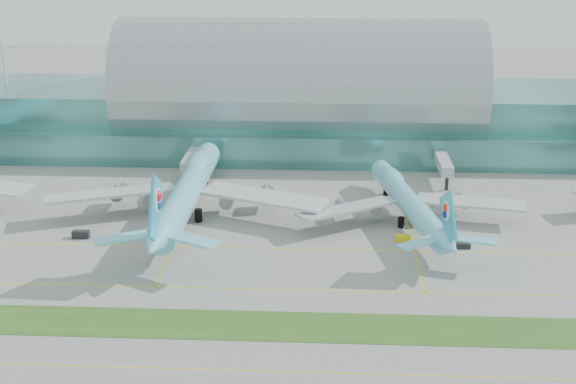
{
  "coord_description": "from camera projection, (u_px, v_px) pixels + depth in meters",
  "views": [
    {
      "loc": [
        9.74,
        -134.52,
        74.55
      ],
      "look_at": [
        0.0,
        55.0,
        9.0
      ],
      "focal_mm": 50.0,
      "sensor_mm": 36.0,
      "label": 1
    }
  ],
  "objects": [
    {
      "name": "ground",
      "position": [
        273.0,
        331.0,
        151.79
      ],
      "size": [
        700.0,
        700.0,
        0.0
      ],
      "primitive_type": "plane",
      "color": "gray",
      "rests_on": "ground"
    },
    {
      "name": "terminal",
      "position": [
        299.0,
        106.0,
        268.72
      ],
      "size": [
        340.0,
        69.1,
        36.0
      ],
      "color": "#3D7A75",
      "rests_on": "ground"
    },
    {
      "name": "grass_strip_far",
      "position": [
        274.0,
        326.0,
        153.67
      ],
      "size": [
        420.0,
        12.0,
        0.08
      ],
      "primitive_type": "cube",
      "color": "#2D591E",
      "rests_on": "ground"
    },
    {
      "name": "taxiline_b",
      "position": [
        268.0,
        371.0,
        138.57
      ],
      "size": [
        420.0,
        0.35,
        0.01
      ],
      "primitive_type": "cube",
      "color": "yellow",
      "rests_on": "ground"
    },
    {
      "name": "taxiline_c",
      "position": [
        279.0,
        289.0,
        168.78
      ],
      "size": [
        420.0,
        0.35,
        0.01
      ],
      "primitive_type": "cube",
      "color": "yellow",
      "rests_on": "ground"
    },
    {
      "name": "taxiline_d",
      "position": [
        285.0,
        249.0,
        189.55
      ],
      "size": [
        420.0,
        0.35,
        0.01
      ],
      "primitive_type": "cube",
      "color": "yellow",
      "rests_on": "ground"
    },
    {
      "name": "airliner_b",
      "position": [
        188.0,
        189.0,
        208.86
      ],
      "size": [
        74.08,
        83.95,
        23.13
      ],
      "rotation": [
        0.0,
        0.0,
        -0.01
      ],
      "color": "#6AD0EA",
      "rests_on": "ground"
    },
    {
      "name": "airliner_c",
      "position": [
        408.0,
        200.0,
        204.66
      ],
      "size": [
        58.82,
        67.61,
        18.72
      ],
      "rotation": [
        0.0,
        0.0,
        0.2
      ],
      "color": "#66C9E1",
      "rests_on": "ground"
    },
    {
      "name": "gse_c",
      "position": [
        81.0,
        234.0,
        195.57
      ],
      "size": [
        4.17,
        1.86,
        1.8
      ],
      "primitive_type": "cube",
      "rotation": [
        0.0,
        0.0,
        0.02
      ],
      "color": "black",
      "rests_on": "ground"
    },
    {
      "name": "gse_d",
      "position": [
        178.0,
        223.0,
        203.15
      ],
      "size": [
        4.09,
        2.38,
        1.4
      ],
      "primitive_type": "cube",
      "rotation": [
        0.0,
        0.0,
        0.21
      ],
      "color": "black",
      "rests_on": "ground"
    },
    {
      "name": "gse_e",
      "position": [
        403.0,
        238.0,
        193.73
      ],
      "size": [
        3.98,
        2.09,
        1.48
      ],
      "primitive_type": "cube",
      "rotation": [
        0.0,
        0.0,
        -0.09
      ],
      "color": "#D4C90C",
      "rests_on": "ground"
    },
    {
      "name": "gse_f",
      "position": [
        463.0,
        245.0,
        189.68
      ],
      "size": [
        3.37,
        1.7,
        1.29
      ],
      "primitive_type": "cube",
      "rotation": [
        0.0,
        0.0,
        -0.02
      ],
      "color": "black",
      "rests_on": "ground"
    }
  ]
}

